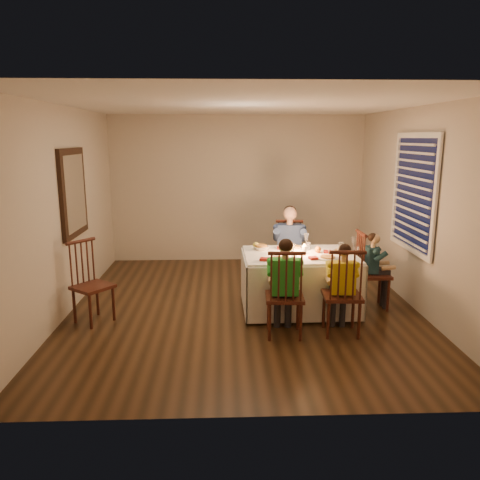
{
  "coord_description": "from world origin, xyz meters",
  "views": [
    {
      "loc": [
        -0.27,
        -5.87,
        2.21
      ],
      "look_at": [
        -0.04,
        0.15,
        0.88
      ],
      "focal_mm": 35.0,
      "sensor_mm": 36.0,
      "label": 1
    }
  ],
  "objects_px": {
    "chair_adult": "(288,290)",
    "child_green": "(284,335)",
    "chair_near_left": "(284,335)",
    "chair_near_right": "(340,333)",
    "chair_end": "(371,307)",
    "chair_extra": "(95,321)",
    "child_yellow": "(340,333)",
    "serving_bowl": "(261,248)",
    "child_teal": "(371,307)",
    "dining_table": "(299,270)",
    "adult": "(288,290)"
  },
  "relations": [
    {
      "from": "child_teal",
      "to": "serving_bowl",
      "type": "xyz_separation_m",
      "value": [
        -1.46,
        0.18,
        0.78
      ]
    },
    {
      "from": "chair_near_left",
      "to": "child_teal",
      "type": "bearing_deg",
      "value": -142.92
    },
    {
      "from": "chair_near_right",
      "to": "child_green",
      "type": "distance_m",
      "value": 0.66
    },
    {
      "from": "chair_near_left",
      "to": "chair_near_right",
      "type": "distance_m",
      "value": 0.66
    },
    {
      "from": "child_yellow",
      "to": "chair_extra",
      "type": "bearing_deg",
      "value": -5.48
    },
    {
      "from": "chair_near_right",
      "to": "chair_extra",
      "type": "bearing_deg",
      "value": -5.48
    },
    {
      "from": "child_green",
      "to": "chair_end",
      "type": "bearing_deg",
      "value": -142.92
    },
    {
      "from": "chair_near_left",
      "to": "child_yellow",
      "type": "bearing_deg",
      "value": -174.8
    },
    {
      "from": "dining_table",
      "to": "child_green",
      "type": "relative_size",
      "value": 1.29
    },
    {
      "from": "dining_table",
      "to": "adult",
      "type": "distance_m",
      "value": 0.96
    },
    {
      "from": "child_teal",
      "to": "serving_bowl",
      "type": "height_order",
      "value": "serving_bowl"
    },
    {
      "from": "dining_table",
      "to": "chair_near_right",
      "type": "distance_m",
      "value": 1.01
    },
    {
      "from": "chair_extra",
      "to": "child_teal",
      "type": "distance_m",
      "value": 3.56
    },
    {
      "from": "adult",
      "to": "child_green",
      "type": "bearing_deg",
      "value": -93.15
    },
    {
      "from": "chair_adult",
      "to": "chair_near_right",
      "type": "height_order",
      "value": "same"
    },
    {
      "from": "chair_near_left",
      "to": "child_green",
      "type": "bearing_deg",
      "value": -0.0
    },
    {
      "from": "child_yellow",
      "to": "serving_bowl",
      "type": "distance_m",
      "value": 1.53
    },
    {
      "from": "chair_near_right",
      "to": "child_yellow",
      "type": "relative_size",
      "value": 0.97
    },
    {
      "from": "chair_adult",
      "to": "chair_near_right",
      "type": "distance_m",
      "value": 1.61
    },
    {
      "from": "adult",
      "to": "serving_bowl",
      "type": "height_order",
      "value": "serving_bowl"
    },
    {
      "from": "adult",
      "to": "child_teal",
      "type": "height_order",
      "value": "adult"
    },
    {
      "from": "chair_adult",
      "to": "chair_near_left",
      "type": "distance_m",
      "value": 1.61
    },
    {
      "from": "chair_near_left",
      "to": "child_teal",
      "type": "distance_m",
      "value": 1.53
    },
    {
      "from": "chair_adult",
      "to": "chair_end",
      "type": "distance_m",
      "value": 1.25
    },
    {
      "from": "child_teal",
      "to": "serving_bowl",
      "type": "relative_size",
      "value": 5.0
    },
    {
      "from": "chair_extra",
      "to": "child_yellow",
      "type": "distance_m",
      "value": 2.96
    },
    {
      "from": "chair_extra",
      "to": "chair_near_right",
      "type": "bearing_deg",
      "value": -60.33
    },
    {
      "from": "chair_end",
      "to": "child_green",
      "type": "distance_m",
      "value": 1.53
    },
    {
      "from": "chair_adult",
      "to": "chair_extra",
      "type": "bearing_deg",
      "value": -149.86
    },
    {
      "from": "dining_table",
      "to": "adult",
      "type": "relative_size",
      "value": 1.17
    },
    {
      "from": "chair_end",
      "to": "child_teal",
      "type": "relative_size",
      "value": 1.02
    },
    {
      "from": "child_teal",
      "to": "chair_near_right",
      "type": "bearing_deg",
      "value": 143.12
    },
    {
      "from": "chair_near_left",
      "to": "serving_bowl",
      "type": "bearing_deg",
      "value": -76.33
    },
    {
      "from": "dining_table",
      "to": "chair_end",
      "type": "height_order",
      "value": "dining_table"
    },
    {
      "from": "child_green",
      "to": "child_yellow",
      "type": "height_order",
      "value": "child_green"
    },
    {
      "from": "child_green",
      "to": "child_yellow",
      "type": "xyz_separation_m",
      "value": [
        0.66,
        0.02,
        0.0
      ]
    },
    {
      "from": "chair_adult",
      "to": "child_green",
      "type": "xyz_separation_m",
      "value": [
        -0.27,
        -1.59,
        0.0
      ]
    },
    {
      "from": "chair_end",
      "to": "dining_table",
      "type": "bearing_deg",
      "value": 93.01
    },
    {
      "from": "dining_table",
      "to": "child_yellow",
      "type": "bearing_deg",
      "value": -65.88
    },
    {
      "from": "chair_extra",
      "to": "child_yellow",
      "type": "relative_size",
      "value": 0.95
    },
    {
      "from": "chair_near_left",
      "to": "adult",
      "type": "distance_m",
      "value": 1.61
    },
    {
      "from": "chair_near_right",
      "to": "chair_extra",
      "type": "xyz_separation_m",
      "value": [
        -2.92,
        0.46,
        0.0
      ]
    },
    {
      "from": "chair_extra",
      "to": "serving_bowl",
      "type": "xyz_separation_m",
      "value": [
        2.08,
        0.55,
        0.78
      ]
    },
    {
      "from": "dining_table",
      "to": "child_teal",
      "type": "distance_m",
      "value": 1.12
    },
    {
      "from": "adult",
      "to": "child_green",
      "type": "height_order",
      "value": "adult"
    },
    {
      "from": "chair_near_right",
      "to": "child_green",
      "type": "xyz_separation_m",
      "value": [
        -0.66,
        -0.02,
        0.0
      ]
    },
    {
      "from": "child_green",
      "to": "child_yellow",
      "type": "bearing_deg",
      "value": -174.8
    },
    {
      "from": "adult",
      "to": "chair_near_left",
      "type": "bearing_deg",
      "value": -93.15
    },
    {
      "from": "child_teal",
      "to": "child_yellow",
      "type": "bearing_deg",
      "value": 143.12
    },
    {
      "from": "chair_adult",
      "to": "child_teal",
      "type": "xyz_separation_m",
      "value": [
        1.0,
        -0.74,
        0.0
      ]
    }
  ]
}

